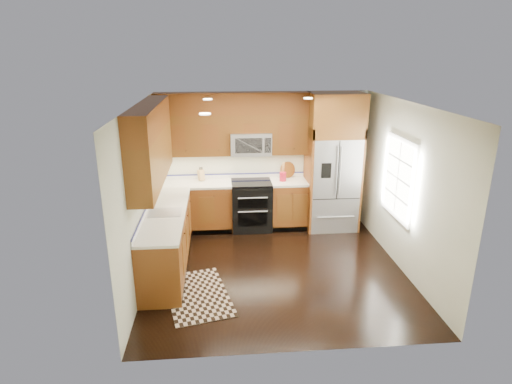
{
  "coord_description": "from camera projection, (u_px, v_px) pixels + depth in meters",
  "views": [
    {
      "loc": [
        -0.83,
        -6.06,
        3.33
      ],
      "look_at": [
        -0.25,
        0.6,
        1.1
      ],
      "focal_mm": 30.0,
      "sensor_mm": 36.0,
      "label": 1
    }
  ],
  "objects": [
    {
      "name": "cutting_board",
      "position": [
        287.0,
        177.0,
        8.4
      ],
      "size": [
        0.41,
        0.41,
        0.02
      ],
      "primitive_type": "cylinder",
      "rotation": [
        0.0,
        0.0,
        0.37
      ],
      "color": "brown",
      "rests_on": "countertop"
    },
    {
      "name": "rug",
      "position": [
        198.0,
        295.0,
        6.11
      ],
      "size": [
        1.11,
        1.52,
        0.01
      ],
      "primitive_type": "cube",
      "rotation": [
        0.0,
        0.0,
        0.23
      ],
      "color": "black",
      "rests_on": "ground"
    },
    {
      "name": "range",
      "position": [
        251.0,
        205.0,
        8.26
      ],
      "size": [
        0.76,
        0.67,
        0.95
      ],
      "color": "black",
      "rests_on": "ground"
    },
    {
      "name": "refrigerator",
      "position": [
        333.0,
        162.0,
        8.08
      ],
      "size": [
        0.98,
        0.75,
        2.6
      ],
      "color": "#B2B2B7",
      "rests_on": "ground"
    },
    {
      "name": "knife_block",
      "position": [
        201.0,
        175.0,
        8.19
      ],
      "size": [
        0.14,
        0.16,
        0.26
      ],
      "color": "tan",
      "rests_on": "countertop"
    },
    {
      "name": "wall_right",
      "position": [
        405.0,
        188.0,
        6.6
      ],
      "size": [
        0.02,
        4.0,
        2.6
      ],
      "primitive_type": "cube",
      "color": "silver",
      "rests_on": "ground"
    },
    {
      "name": "window",
      "position": [
        399.0,
        178.0,
        6.76
      ],
      "size": [
        0.04,
        1.1,
        1.3
      ],
      "color": "white",
      "rests_on": "ground"
    },
    {
      "name": "utensil_crock",
      "position": [
        283.0,
        175.0,
        8.15
      ],
      "size": [
        0.17,
        0.17,
        0.36
      ],
      "color": "#B6162E",
      "rests_on": "countertop"
    },
    {
      "name": "sink_faucet",
      "position": [
        163.0,
        209.0,
        6.61
      ],
      "size": [
        0.54,
        0.44,
        0.37
      ],
      "color": "#B2B2B7",
      "rests_on": "countertop"
    },
    {
      "name": "wall_back",
      "position": [
        263.0,
        159.0,
        8.33
      ],
      "size": [
        4.0,
        0.02,
        2.6
      ],
      "primitive_type": "cube",
      "color": "silver",
      "rests_on": "ground"
    },
    {
      "name": "microwave",
      "position": [
        251.0,
        143.0,
        8.0
      ],
      "size": [
        0.76,
        0.4,
        0.42
      ],
      "color": "#B2B2B7",
      "rests_on": "ground"
    },
    {
      "name": "upper_cabinets",
      "position": [
        200.0,
        132.0,
        7.14
      ],
      "size": [
        2.85,
        3.0,
        1.15
      ],
      "color": "brown",
      "rests_on": "ground"
    },
    {
      "name": "base_cabinets",
      "position": [
        199.0,
        223.0,
        7.45
      ],
      "size": [
        2.85,
        3.0,
        0.9
      ],
      "color": "brown",
      "rests_on": "ground"
    },
    {
      "name": "countertop",
      "position": [
        206.0,
        196.0,
        7.43
      ],
      "size": [
        2.86,
        3.01,
        0.04
      ],
      "color": "silver",
      "rests_on": "base_cabinets"
    },
    {
      "name": "wall_left",
      "position": [
        141.0,
        195.0,
        6.27
      ],
      "size": [
        0.02,
        4.0,
        2.6
      ],
      "primitive_type": "cube",
      "color": "silver",
      "rests_on": "ground"
    },
    {
      "name": "ground",
      "position": [
        275.0,
        268.0,
        6.85
      ],
      "size": [
        4.0,
        4.0,
        0.0
      ],
      "primitive_type": "plane",
      "color": "black",
      "rests_on": "ground"
    }
  ]
}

